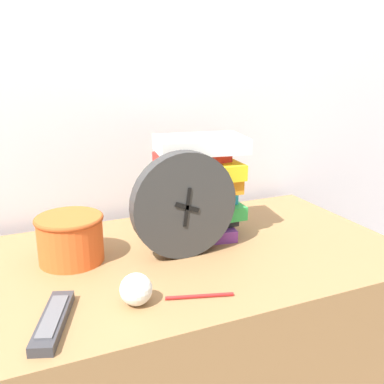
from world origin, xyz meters
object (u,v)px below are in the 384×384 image
at_px(basket, 70,237).
at_px(crumpled_paper_ball, 136,289).
at_px(desk_clock, 184,205).
at_px(pen, 200,296).
at_px(book_stack, 198,187).
at_px(tv_remote, 53,321).

xyz_separation_m(basket, crumpled_paper_ball, (0.09, -0.27, -0.03)).
xyz_separation_m(desk_clock, pen, (-0.05, -0.21, -0.13)).
height_order(book_stack, pen, book_stack).
bearing_deg(tv_remote, pen, -3.63).
xyz_separation_m(book_stack, pen, (-0.14, -0.32, -0.14)).
relative_size(basket, tv_remote, 0.85).
distance_m(basket, tv_remote, 0.29).
distance_m(desk_clock, basket, 0.29).
height_order(basket, pen, basket).
distance_m(desk_clock, crumpled_paper_ball, 0.28).
relative_size(desk_clock, tv_remote, 1.38).
relative_size(basket, crumpled_paper_ball, 2.49).
bearing_deg(crumpled_paper_ball, desk_clock, 44.20).
xyz_separation_m(book_stack, crumpled_paper_ball, (-0.27, -0.29, -0.11)).
height_order(desk_clock, pen, desk_clock).
height_order(tv_remote, pen, tv_remote).
relative_size(desk_clock, basket, 1.63).
distance_m(book_stack, basket, 0.37).
distance_m(basket, pen, 0.37).
bearing_deg(book_stack, crumpled_paper_ball, -133.33).
xyz_separation_m(book_stack, tv_remote, (-0.44, -0.30, -0.13)).
relative_size(desk_clock, crumpled_paper_ball, 4.05).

